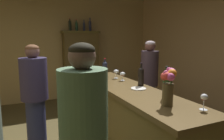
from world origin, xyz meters
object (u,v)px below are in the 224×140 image
Objects in this scene: display_cabinet at (81,64)px; wine_glass_mid at (123,74)px; wine_glass_front at (204,98)px; wine_glass_spare at (100,69)px; wine_bottle_rose at (105,69)px; bartender at (149,81)px; wine_bottle_merlot at (166,84)px; wine_glass_rear at (116,72)px; display_bottle_left at (70,25)px; display_bottle_midright at (90,25)px; flower_arrangement at (168,84)px; wine_bottle_riesling at (141,76)px; bar_counter at (128,125)px; patron_tall at (35,96)px; cheese_plate at (138,89)px; display_bottle_midleft at (77,26)px; display_bottle_center at (84,26)px.

display_cabinet is 2.72m from wine_glass_mid.
wine_glass_front is 1.06× the size of wine_glass_spare.
bartender reaches higher than wine_bottle_rose.
wine_glass_rear is at bearing 90.21° from wine_bottle_merlot.
wine_bottle_merlot is 3.81m from display_bottle_left.
display_bottle_midright is (0.54, 2.15, 0.87)m from wine_glass_spare.
bartender is at bearing 61.24° from flower_arrangement.
wine_bottle_merlot reaches higher than wine_glass_spare.
display_bottle_left reaches higher than bartender.
flower_arrangement reaches higher than wine_bottle_riesling.
wine_bottle_riesling is at bearing 90.38° from wine_glass_front.
bartender is (0.82, 0.73, 0.38)m from bar_counter.
patron_tall reaches higher than wine_glass_front.
bar_counter is 0.68m from wine_bottle_riesling.
bar_counter is 3.53m from display_bottle_midright.
wine_glass_mid is at bearing 72.67° from bar_counter.
display_bottle_left is at bearing 92.05° from wine_bottle_merlot.
wine_bottle_riesling is 0.68m from wine_bottle_rose.
display_bottle_left is at bearing 90.04° from bar_counter.
display_bottle_midright is (0.54, 3.16, 1.48)m from bar_counter.
display_bottle_midright is (0.34, 3.13, 0.83)m from wine_bottle_riesling.
wine_glass_front is at bearing -82.10° from cheese_plate.
wine_bottle_rose is at bearing -3.65° from bartender.
patron_tall reaches higher than flower_arrangement.
display_cabinet is 1.07m from display_bottle_midright.
display_bottle_midright reaches higher than wine_glass_front.
display_bottle_midright is (0.40, 2.71, 0.88)m from wine_glass_mid.
display_cabinet is at bearing 87.34° from wine_glass_mid.
display_bottle_midright is at bearing -91.94° from bartender.
wine_glass_spare reaches higher than bar_counter.
wine_bottle_riesling is 0.60m from wine_bottle_merlot.
patron_tall is (-1.29, 1.71, -0.27)m from wine_glass_front.
display_bottle_midright is at bearing 76.53° from wine_bottle_rose.
wine_glass_front is at bearing -84.16° from wine_glass_spare.
wine_glass_rear is 0.40× the size of display_bottle_midright.
display_bottle_left is 1.07× the size of display_bottle_midleft.
display_bottle_left is 0.17m from display_bottle_midleft.
wine_glass_front is 1.85m from bartender.
bartender reaches higher than wine_glass_mid.
wine_glass_front is at bearing -89.62° from wine_bottle_riesling.
wine_glass_spare is 2.32m from display_bottle_midleft.
bar_counter is 8.42× the size of display_bottle_center.
patron_tall is at bearing 133.53° from wine_bottle_merlot.
wine_bottle_merlot is 0.26m from flower_arrangement.
wine_glass_spare is at bearing -26.58° from bartender.
display_bottle_midright is at bearing 0.00° from display_cabinet.
cheese_plate is 0.64× the size of display_bottle_midleft.
display_bottle_left is 2.78m from bartender.
display_bottle_center reaches higher than wine_bottle_rose.
wine_bottle_riesling reaches higher than wine_glass_spare.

